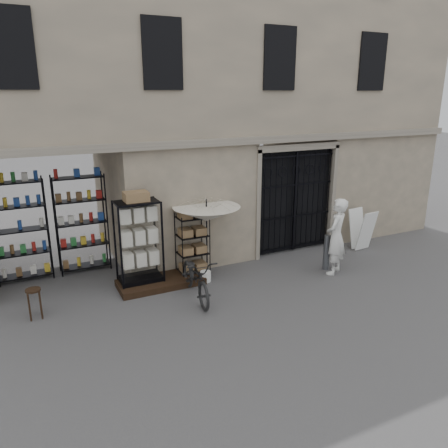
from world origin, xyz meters
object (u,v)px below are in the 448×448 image
display_cabinet (139,246)px  wooden_stool (35,303)px  shopkeeper (333,273)px  wire_rack (193,246)px  market_umbrella (206,210)px  bicycle (196,297)px  easel_sign (362,230)px  steel_bollard (327,252)px  white_bucket (206,276)px

display_cabinet → wooden_stool: (-2.34, -0.55, -0.68)m
display_cabinet → shopkeeper: 4.92m
display_cabinet → wire_rack: display_cabinet is taller
market_umbrella → bicycle: market_umbrella is taller
wooden_stool → wire_rack: bearing=9.0°
wire_rack → easel_sign: (5.14, -0.32, -0.20)m
wooden_stool → easel_sign: bearing=1.7°
wire_rack → steel_bollard: size_ratio=1.76×
market_umbrella → shopkeeper: (2.94, -1.30, -1.68)m
market_umbrella → wooden_stool: bearing=-172.8°
display_cabinet → white_bucket: display_cabinet is taller
wire_rack → bicycle: 1.45m
wire_rack → shopkeeper: 3.65m
white_bucket → display_cabinet: bearing=165.0°
wooden_stool → steel_bollard: steel_bollard is taller
wooden_stool → steel_bollard: size_ratio=0.69×
display_cabinet → bicycle: size_ratio=1.11×
bicycle → steel_bollard: bearing=6.7°
wooden_stool → shopkeeper: wooden_stool is taller
easel_sign → market_umbrella: bearing=171.3°
market_umbrella → wooden_stool: size_ratio=3.70×
wire_rack → easel_sign: 5.15m
white_bucket → wire_rack: bearing=109.2°
shopkeeper → bicycle: bearing=-36.2°
wire_rack → wooden_stool: bearing=-158.8°
bicycle → shopkeeper: (3.68, -0.22, 0.00)m
display_cabinet → shopkeeper: size_ratio=1.08×
display_cabinet → wooden_stool: display_cabinet is taller
wire_rack → wooden_stool: (-3.67, -0.58, -0.46)m
display_cabinet → wooden_stool: size_ratio=3.29×
market_umbrella → wooden_stool: 4.27m
display_cabinet → steel_bollard: (4.60, -1.05, -0.55)m
wire_rack → wooden_stool: wire_rack is taller
white_bucket → market_umbrella: bearing=60.8°
white_bucket → bicycle: 0.91m
market_umbrella → bicycle: size_ratio=1.24×
display_cabinet → white_bucket: (1.49, -0.40, -0.89)m
display_cabinet → market_umbrella: bearing=-6.0°
display_cabinet → market_umbrella: (1.69, -0.04, 0.67)m
bicycle → steel_bollard: size_ratio=2.05×
wire_rack → bicycle: size_ratio=0.86×
display_cabinet → wire_rack: size_ratio=1.29×
white_bucket → easel_sign: easel_sign is taller
white_bucket → shopkeeper: white_bucket is taller
white_bucket → wooden_stool: wooden_stool is taller
wooden_stool → shopkeeper: (6.96, -0.79, -0.33)m
wire_rack → steel_bollard: bearing=-6.2°
market_umbrella → display_cabinet: bearing=178.6°
white_bucket → bicycle: (-0.54, -0.72, -0.13)m
bicycle → market_umbrella: bearing=61.2°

